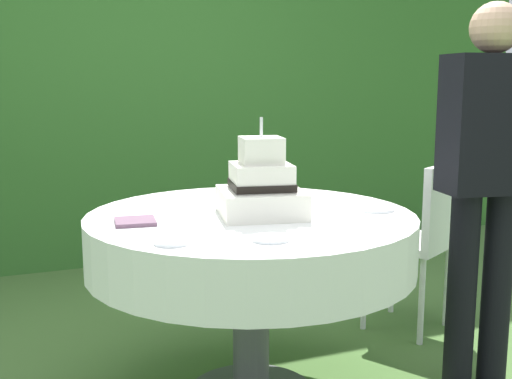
{
  "coord_description": "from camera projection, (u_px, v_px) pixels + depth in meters",
  "views": [
    {
      "loc": [
        -0.89,
        -2.26,
        1.3
      ],
      "look_at": [
        0.01,
        -0.02,
        0.88
      ],
      "focal_mm": 44.21,
      "sensor_mm": 36.0,
      "label": 1
    }
  ],
  "objects": [
    {
      "name": "serving_plate_left",
      "position": [
        376.0,
        209.0,
        2.55
      ],
      "size": [
        0.15,
        0.15,
        0.01
      ],
      "primitive_type": "cylinder",
      "color": "white",
      "rests_on": "cake_table"
    },
    {
      "name": "cake_table",
      "position": [
        251.0,
        243.0,
        2.51
      ],
      "size": [
        1.3,
        1.3,
        0.78
      ],
      "color": "#4C4C51",
      "rests_on": "ground_plane"
    },
    {
      "name": "foliage_hedge",
      "position": [
        128.0,
        65.0,
        4.64
      ],
      "size": [
        6.5,
        0.66,
        2.83
      ],
      "primitive_type": "cube",
      "color": "#336628",
      "rests_on": "ground_plane"
    },
    {
      "name": "napkin_stack",
      "position": [
        135.0,
        222.0,
        2.31
      ],
      "size": [
        0.16,
        0.16,
        0.01
      ],
      "primitive_type": "cube",
      "rotation": [
        0.0,
        0.0,
        -0.13
      ],
      "color": "#6B4C60",
      "rests_on": "cake_table"
    },
    {
      "name": "wedding_cake",
      "position": [
        262.0,
        187.0,
        2.44
      ],
      "size": [
        0.37,
        0.37,
        0.38
      ],
      "color": "white",
      "rests_on": "cake_table"
    },
    {
      "name": "serving_plate_far",
      "position": [
        271.0,
        238.0,
        2.07
      ],
      "size": [
        0.13,
        0.13,
        0.01
      ],
      "primitive_type": "cylinder",
      "color": "white",
      "rests_on": "cake_table"
    },
    {
      "name": "garden_chair",
      "position": [
        423.0,
        231.0,
        3.22
      ],
      "size": [
        0.54,
        0.54,
        0.89
      ],
      "color": "white",
      "rests_on": "ground_plane"
    },
    {
      "name": "serving_plate_near",
      "position": [
        172.0,
        242.0,
        2.03
      ],
      "size": [
        0.12,
        0.12,
        0.01
      ],
      "primitive_type": "cylinder",
      "color": "white",
      "rests_on": "cake_table"
    },
    {
      "name": "standing_person",
      "position": [
        487.0,
        173.0,
        2.54
      ],
      "size": [
        0.39,
        0.26,
        1.6
      ],
      "color": "black",
      "rests_on": "ground_plane"
    }
  ]
}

